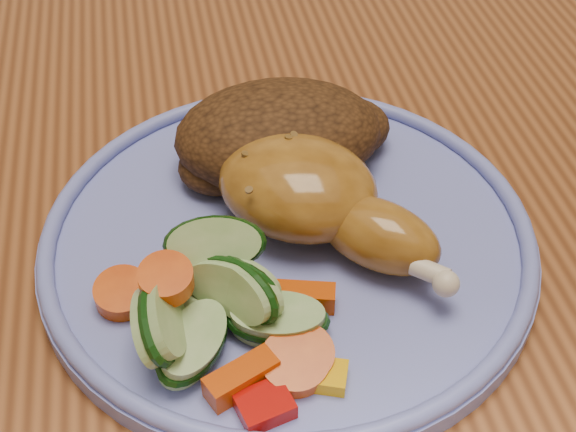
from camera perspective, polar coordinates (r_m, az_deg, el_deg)
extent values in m
cube|color=brown|center=(0.58, 4.83, 4.83)|extent=(0.90, 1.40, 0.04)
cube|color=brown|center=(1.40, 13.12, 10.47)|extent=(0.06, 0.06, 0.71)
cube|color=#4C2D16|center=(1.19, -2.59, 9.64)|extent=(0.42, 0.42, 0.04)
cylinder|color=#4C2D16|center=(1.20, -9.49, -5.17)|extent=(0.04, 0.04, 0.41)
cylinder|color=#4C2D16|center=(1.46, -10.40, 5.25)|extent=(0.04, 0.04, 0.41)
cylinder|color=#4C2D16|center=(1.24, 7.31, -2.89)|extent=(0.04, 0.04, 0.41)
cylinder|color=#4C2D16|center=(1.50, 3.49, 6.89)|extent=(0.04, 0.04, 0.41)
cylinder|color=#6A75CB|center=(0.47, 0.00, -1.87)|extent=(0.29, 0.29, 0.01)
torus|color=#6A75CB|center=(0.46, 0.00, -0.90)|extent=(0.29, 0.29, 0.01)
ellipsoid|color=#9D6821|center=(0.46, 0.68, 2.11)|extent=(0.12, 0.12, 0.05)
ellipsoid|color=#9D6821|center=(0.44, 6.46, -1.33)|extent=(0.08, 0.08, 0.04)
sphere|color=beige|center=(0.42, 11.17, -4.74)|extent=(0.01, 0.01, 0.01)
ellipsoid|color=#432610|center=(0.50, -0.70, 5.82)|extent=(0.13, 0.09, 0.06)
ellipsoid|color=#432610|center=(0.52, 3.77, 6.25)|extent=(0.06, 0.05, 0.04)
ellipsoid|color=#432610|center=(0.50, -4.77, 3.57)|extent=(0.05, 0.05, 0.03)
cube|color=#A50A05|center=(0.39, -1.69, -13.32)|extent=(0.03, 0.03, 0.01)
cube|color=#E5A507|center=(0.40, 2.70, -11.29)|extent=(0.03, 0.02, 0.01)
cylinder|color=#D54B07|center=(0.40, 0.48, -10.48)|extent=(0.03, 0.04, 0.02)
cylinder|color=#D54B07|center=(0.44, -11.68, -5.46)|extent=(0.03, 0.03, 0.02)
cube|color=#D54B07|center=(0.39, -3.33, -11.46)|extent=(0.04, 0.03, 0.01)
cube|color=#D54B07|center=(0.42, 1.20, -5.79)|extent=(0.03, 0.02, 0.01)
cylinder|color=#D54B07|center=(0.40, -8.67, -4.45)|extent=(0.03, 0.03, 0.02)
cylinder|color=#D54B07|center=(0.40, 0.84, -9.98)|extent=(0.03, 0.04, 0.02)
cylinder|color=#A1BD7B|center=(0.41, -3.96, -4.90)|extent=(0.06, 0.05, 0.05)
cylinder|color=#A1BD7B|center=(0.42, -6.95, -5.70)|extent=(0.05, 0.06, 0.02)
cylinder|color=#A1BD7B|center=(0.39, -9.14, -7.39)|extent=(0.04, 0.05, 0.05)
cylinder|color=#A1BD7B|center=(0.41, -5.23, -1.97)|extent=(0.05, 0.05, 0.04)
cylinder|color=#A1BD7B|center=(0.41, -0.73, -7.41)|extent=(0.06, 0.06, 0.02)
cylinder|color=#A1BD7B|center=(0.40, -6.83, -9.00)|extent=(0.07, 0.07, 0.03)
cylinder|color=#A1BD7B|center=(0.41, -3.43, -5.18)|extent=(0.05, 0.06, 0.05)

